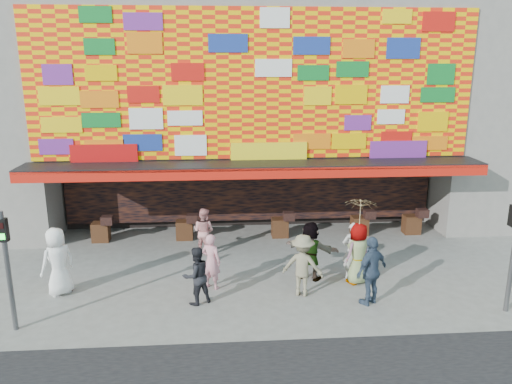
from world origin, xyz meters
TOP-DOWN VIEW (x-y plane):
  - ground at (0.00, 0.00)m, footprint 90.00×90.00m
  - shop_building at (0.00, 8.18)m, footprint 15.20×9.40m
  - signal_left at (-6.20, -1.50)m, footprint 0.22×0.20m
  - ped_a at (-5.69, 0.39)m, footprint 1.11×1.09m
  - ped_b at (-1.47, 0.44)m, footprint 0.71×0.63m
  - ped_c at (-1.86, -0.46)m, footprint 0.97×0.90m
  - ped_d at (1.04, -0.17)m, footprint 1.29×1.01m
  - ped_e at (2.77, -0.83)m, footprint 1.18×1.01m
  - ped_f at (1.44, 0.86)m, footprint 1.69×1.27m
  - ped_g at (2.78, 0.48)m, footprint 1.06×0.95m
  - ped_h at (2.71, 0.84)m, footprint 0.66×0.46m
  - ped_i at (-1.76, 3.16)m, footprint 0.96×0.90m
  - parasol at (2.78, 0.48)m, footprint 1.01×1.03m

SIDE VIEW (x-z plane):
  - ground at x=0.00m, z-range 0.00..0.00m
  - ped_i at x=-1.76m, z-range 0.00..1.58m
  - ped_c at x=-1.86m, z-range 0.00..1.60m
  - ped_b at x=-1.47m, z-range 0.00..1.63m
  - ped_h at x=2.71m, z-range 0.00..1.73m
  - ped_d at x=1.04m, z-range 0.00..1.76m
  - ped_f at x=1.44m, z-range 0.00..1.78m
  - ped_g at x=2.78m, z-range 0.00..1.82m
  - ped_e at x=2.77m, z-range 0.00..1.90m
  - ped_a at x=-5.69m, z-range 0.00..1.93m
  - signal_left at x=-6.20m, z-range 0.36..3.36m
  - parasol at x=2.78m, z-range 1.22..3.02m
  - shop_building at x=0.00m, z-range 0.23..10.23m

